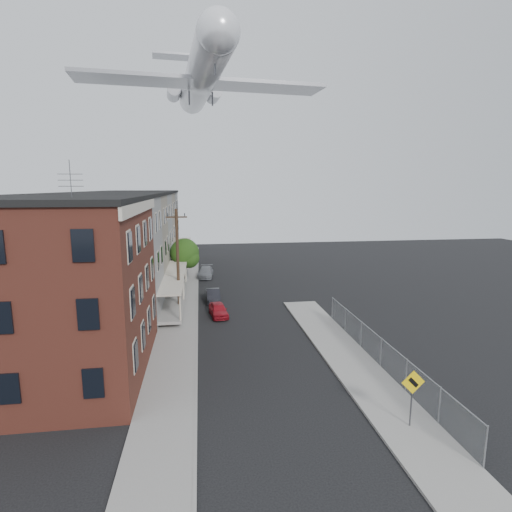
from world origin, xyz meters
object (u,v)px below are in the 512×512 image
at_px(utility_pole, 178,259).
at_px(street_tree, 186,254).
at_px(warning_sign, 412,390).
at_px(airplane, 201,77).
at_px(car_near, 218,310).
at_px(car_mid, 213,296).
at_px(car_far, 206,272).

relative_size(utility_pole, street_tree, 1.73).
height_order(warning_sign, airplane, airplane).
relative_size(warning_sign, street_tree, 0.54).
bearing_deg(airplane, warning_sign, -71.34).
height_order(car_near, car_mid, car_mid).
xyz_separation_m(street_tree, car_near, (3.01, -11.76, -2.88)).
xyz_separation_m(utility_pole, car_far, (2.51, 13.34, -4.05)).
bearing_deg(car_far, car_mid, -81.30).
bearing_deg(utility_pole, car_far, 79.36).
relative_size(street_tree, car_mid, 1.46).
bearing_deg(utility_pole, car_near, -28.74).
relative_size(warning_sign, airplane, 0.11).
bearing_deg(street_tree, airplane, -54.12).
xyz_separation_m(warning_sign, car_near, (-7.86, 17.19, -1.31)).
distance_m(car_mid, car_far, 10.69).
relative_size(car_near, car_mid, 0.94).
bearing_deg(car_far, car_near, -81.09).
bearing_deg(utility_pole, airplane, 71.37).
relative_size(car_mid, airplane, 0.13).
bearing_deg(warning_sign, car_mid, 110.58).
relative_size(utility_pole, car_far, 2.10).
relative_size(utility_pole, car_mid, 2.52).
bearing_deg(airplane, street_tree, 125.88).
height_order(car_far, airplane, airplane).
xyz_separation_m(utility_pole, street_tree, (0.33, 9.92, -1.22)).
relative_size(warning_sign, car_mid, 0.78).
xyz_separation_m(utility_pole, car_mid, (3.06, 2.67, -4.09)).
bearing_deg(car_mid, car_far, 91.25).
distance_m(street_tree, car_far, 4.94).
bearing_deg(street_tree, car_near, -75.62).
bearing_deg(car_near, car_mid, 86.40).
height_order(warning_sign, car_far, warning_sign).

